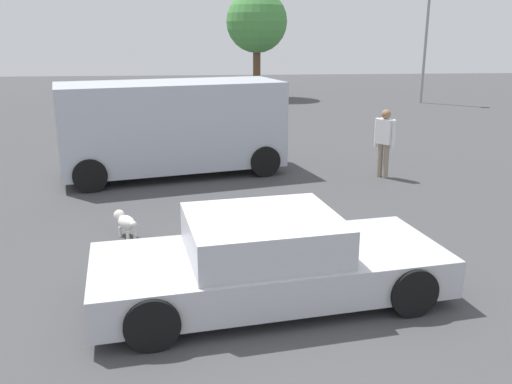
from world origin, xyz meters
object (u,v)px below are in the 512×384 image
(light_post_near, at_px, (428,11))
(dog, at_px, (125,222))
(van_white, at_px, (172,125))
(pedestrian, at_px, (385,137))
(sedan_foreground, at_px, (268,260))

(light_post_near, bearing_deg, dog, -124.72)
(van_white, distance_m, pedestrian, 5.22)
(sedan_foreground, relative_size, light_post_near, 0.74)
(sedan_foreground, xyz_separation_m, dog, (-2.21, 2.49, -0.26))
(sedan_foreground, relative_size, van_white, 0.85)
(dog, bearing_deg, pedestrian, -93.31)
(pedestrian, bearing_deg, sedan_foreground, -159.09)
(sedan_foreground, distance_m, light_post_near, 23.04)
(pedestrian, bearing_deg, light_post_near, 26.28)
(sedan_foreground, height_order, light_post_near, light_post_near)
(light_post_near, bearing_deg, pedestrian, -114.87)
(van_white, bearing_deg, pedestrian, 156.66)
(dog, xyz_separation_m, pedestrian, (5.74, 3.57, 0.71))
(dog, bearing_deg, van_white, -42.94)
(dog, distance_m, van_white, 4.54)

